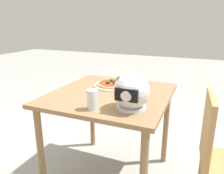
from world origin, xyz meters
name	(u,v)px	position (x,y,z in m)	size (l,w,h in m)	color
dining_table	(111,105)	(0.00, 0.00, 0.67)	(0.90, 0.93, 0.78)	olive
pizza_plate	(113,86)	(0.05, -0.18, 0.78)	(0.33, 0.33, 0.01)	white
pizza	(113,83)	(0.05, -0.18, 0.80)	(0.28, 0.28, 0.06)	tan
motorcycle_helmet	(132,92)	(-0.25, 0.24, 0.89)	(0.23, 0.23, 0.23)	silver
drinking_glass	(92,100)	(-0.02, 0.35, 0.84)	(0.07, 0.07, 0.13)	silver
chair_side	(220,156)	(-0.81, 0.14, 0.51)	(0.43, 0.43, 0.90)	#B7844C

